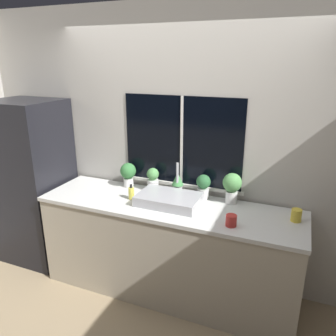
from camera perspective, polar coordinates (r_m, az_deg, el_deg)
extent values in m
plane|color=#937F60|center=(3.28, -2.43, -23.56)|extent=(14.00, 14.00, 0.00)
cube|color=#BCB7AD|center=(3.21, 2.62, 3.23)|extent=(8.00, 0.06, 2.70)
cube|color=black|center=(3.16, 2.42, 4.69)|extent=(1.19, 0.01, 0.86)
cube|color=silver|center=(3.15, 2.38, 4.66)|extent=(0.02, 0.01, 0.86)
cube|color=silver|center=(3.29, 2.28, -2.90)|extent=(1.25, 0.04, 0.03)
cube|color=#BCB7AD|center=(5.04, -19.34, 7.80)|extent=(0.06, 7.00, 2.70)
cube|color=#B2A893|center=(3.24, -0.06, -14.10)|extent=(2.41, 0.65, 0.90)
cube|color=silver|center=(3.02, -0.07, -6.62)|extent=(2.43, 0.67, 0.03)
cube|color=black|center=(3.92, -22.44, -2.32)|extent=(0.72, 0.64, 1.80)
cube|color=#ADADB2|center=(3.00, 0.16, -5.48)|extent=(0.56, 0.37, 0.09)
cylinder|color=#B7B7BC|center=(3.19, 1.61, -4.53)|extent=(0.04, 0.04, 0.03)
cylinder|color=#B7B7BC|center=(3.13, 1.63, -1.73)|extent=(0.02, 0.02, 0.30)
cylinder|color=white|center=(3.43, -6.89, -2.48)|extent=(0.10, 0.10, 0.09)
sphere|color=#387A3D|center=(3.38, -6.97, -0.49)|extent=(0.16, 0.16, 0.16)
cylinder|color=white|center=(3.30, -2.63, -2.97)|extent=(0.11, 0.11, 0.11)
sphere|color=#569951|center=(3.26, -2.66, -1.04)|extent=(0.12, 0.12, 0.12)
cylinder|color=white|center=(3.21, 1.61, -3.75)|extent=(0.09, 0.09, 0.10)
cone|color=#478E4C|center=(3.17, 1.63, -1.88)|extent=(0.11, 0.11, 0.13)
cylinder|color=white|center=(3.13, 6.13, -4.40)|extent=(0.11, 0.11, 0.10)
sphere|color=#2D6638|center=(3.09, 6.20, -2.39)|extent=(0.13, 0.13, 0.13)
cylinder|color=white|center=(3.07, 10.97, -4.99)|extent=(0.11, 0.11, 0.11)
sphere|color=#569951|center=(3.02, 11.13, -2.50)|extent=(0.17, 0.17, 0.17)
cylinder|color=#DBD14C|center=(3.11, -6.41, -4.42)|extent=(0.05, 0.05, 0.12)
cylinder|color=black|center=(3.09, -6.46, -3.15)|extent=(0.02, 0.02, 0.03)
cylinder|color=#B72D28|center=(2.67, 10.94, -8.97)|extent=(0.09, 0.09, 0.09)
cylinder|color=gold|center=(2.89, 21.44, -7.67)|extent=(0.08, 0.08, 0.10)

